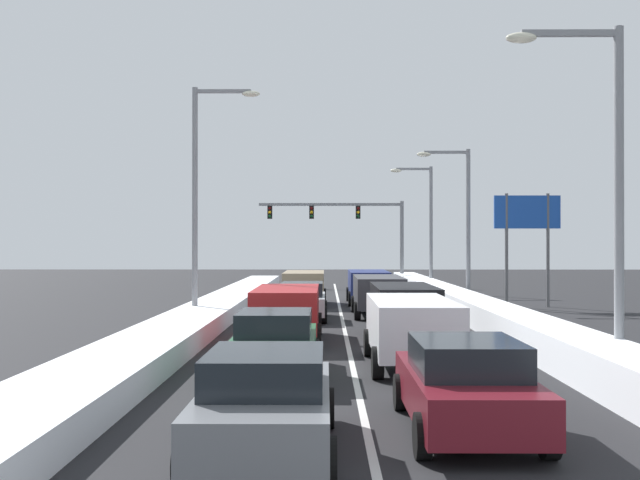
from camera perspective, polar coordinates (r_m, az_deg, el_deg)
The scene contains 20 objects.
ground_plane at distance 24.48m, azimuth 2.02°, elevation -7.45°, with size 129.85×129.85×0.00m, color black.
lane_stripe_between_right_lane_and_center_lane at distance 29.44m, azimuth 1.75°, elevation -6.24°, with size 0.14×54.94×0.01m, color silver.
snow_bank_right_shoulder at distance 29.99m, azimuth 11.97°, elevation -5.27°, with size 1.52×54.94×0.90m, color white.
snow_bank_left_shoulder at distance 29.77m, azimuth -8.55°, elevation -5.57°, with size 2.13×54.94×0.63m, color white.
sedan_maroon_right_lane_nearest at distance 12.43m, azimuth 11.09°, elevation -10.86°, with size 2.00×4.50×1.51m.
suv_white_right_lane_second at distance 18.62m, azimuth 7.03°, elevation -6.56°, with size 2.16×4.90×1.67m.
suv_black_right_lane_third at distance 24.85m, azimuth 6.44°, elevation -4.99°, with size 2.16×4.90×1.67m.
suv_charcoal_right_lane_fourth at distance 31.54m, azimuth 4.49°, elevation -4.00°, with size 2.16×4.90×1.67m.
suv_navy_right_lane_fifth at distance 38.03m, azimuth 3.74°, elevation -3.37°, with size 2.16×4.90×1.67m.
sedan_gray_center_lane_nearest at distance 10.97m, azimuth -4.16°, elevation -12.29°, with size 2.00×4.50×1.51m.
sedan_green_center_lane_second at distance 17.22m, azimuth -3.46°, elevation -7.91°, with size 2.00×4.50×1.51m.
suv_red_center_lane_third at distance 23.33m, azimuth -2.56°, elevation -5.30°, with size 2.16×4.90×1.67m.
sedan_silver_center_lane_fourth at distance 29.98m, azimuth -1.37°, elevation -4.68°, with size 2.00×4.50×1.51m.
suv_tan_center_lane_fifth at distance 36.97m, azimuth -1.22°, elevation -3.46°, with size 2.16×4.90×1.67m.
traffic_light_gantry at distance 54.30m, azimuth 2.39°, elevation 1.45°, with size 10.60×0.47×6.20m.
street_lamp_right_near at distance 18.01m, azimuth 20.87°, elevation 5.25°, with size 2.66×0.36×7.96m.
street_lamp_right_mid at distance 37.41m, azimuth 10.74°, elevation 2.18°, with size 2.66×0.36×7.75m.
street_lamp_right_far at distance 47.21m, azimuth 8.07°, elevation 1.78°, with size 2.66×0.36×7.94m.
street_lamp_left_mid at distance 29.49m, azimuth -8.95°, elevation 4.31°, with size 2.66×0.36×9.19m.
roadside_sign_right at distance 37.31m, azimuth 15.62°, elevation 1.19°, with size 3.20×0.16×5.50m.
Camera 1 is at (-0.67, -4.31, 3.04)m, focal length 41.69 mm.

